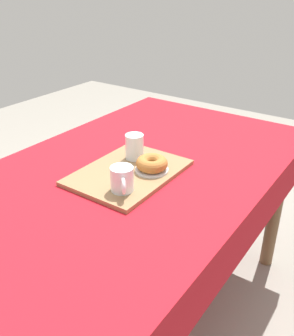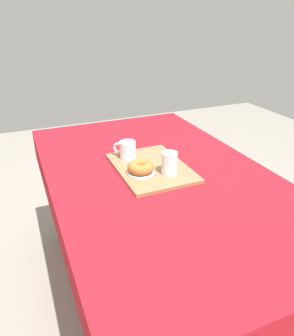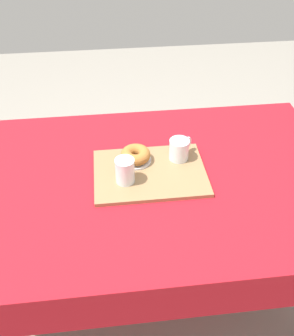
# 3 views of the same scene
# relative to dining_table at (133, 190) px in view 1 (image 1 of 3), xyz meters

# --- Properties ---
(ground_plane) EXTENTS (6.00, 6.00, 0.00)m
(ground_plane) POSITION_rel_dining_table_xyz_m (0.00, 0.00, -0.65)
(ground_plane) COLOR gray
(dining_table) EXTENTS (1.53, 0.92, 0.74)m
(dining_table) POSITION_rel_dining_table_xyz_m (0.00, 0.00, 0.00)
(dining_table) COLOR #A8141E
(dining_table) RESTS_ON ground
(serving_tray) EXTENTS (0.41, 0.30, 0.01)m
(serving_tray) POSITION_rel_dining_table_xyz_m (-0.05, -0.02, 0.10)
(serving_tray) COLOR olive
(serving_tray) RESTS_ON dining_table
(tea_mug_left) EXTENTS (0.10, 0.09, 0.08)m
(tea_mug_left) POSITION_rel_dining_table_xyz_m (-0.17, -0.09, 0.14)
(tea_mug_left) COLOR white
(tea_mug_left) RESTS_ON serving_tray
(water_glass_near) EXTENTS (0.07, 0.07, 0.09)m
(water_glass_near) POSITION_rel_dining_table_xyz_m (0.05, 0.02, 0.15)
(water_glass_near) COLOR white
(water_glass_near) RESTS_ON serving_tray
(donut_plate_left) EXTENTS (0.12, 0.12, 0.01)m
(donut_plate_left) POSITION_rel_dining_table_xyz_m (-0.00, -0.09, 0.11)
(donut_plate_left) COLOR silver
(donut_plate_left) RESTS_ON serving_tray
(sugar_donut_left) EXTENTS (0.11, 0.11, 0.04)m
(sugar_donut_left) POSITION_rel_dining_table_xyz_m (-0.00, -0.09, 0.13)
(sugar_donut_left) COLOR #A3662D
(sugar_donut_left) RESTS_ON donut_plate_left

